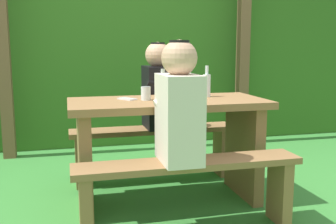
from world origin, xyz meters
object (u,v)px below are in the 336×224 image
at_px(bench_far, 153,143).
at_px(drinking_glass, 146,93).
at_px(cell_phone, 127,99).
at_px(bottle_left, 207,85).
at_px(picnic_table, 168,134).
at_px(person_white_shirt, 179,107).
at_px(bench_near, 189,182).
at_px(person_black_coat, 158,89).
at_px(bottle_right, 163,89).

distance_m(bench_far, drinking_glass, 0.71).
height_order(bench_far, cell_phone, cell_phone).
xyz_separation_m(drinking_glass, bottle_left, (0.48, 0.07, 0.04)).
height_order(picnic_table, person_white_shirt, person_white_shirt).
bearing_deg(cell_phone, drinking_glass, -60.73).
distance_m(bench_near, bottle_left, 0.87).
distance_m(person_black_coat, cell_phone, 0.54).
bearing_deg(bench_far, person_black_coat, -4.33).
bearing_deg(picnic_table, bench_far, 90.00).
distance_m(bench_near, person_black_coat, 1.13).
height_order(bench_far, person_white_shirt, person_white_shirt).
bearing_deg(bench_far, bottle_right, -95.90).
xyz_separation_m(picnic_table, bench_near, (0.00, -0.51, -0.19)).
bearing_deg(picnic_table, bench_near, -90.00).
bearing_deg(bench_far, picnic_table, -90.00).
relative_size(bench_near, person_white_shirt, 1.95).
height_order(drinking_glass, bottle_right, bottle_right).
height_order(picnic_table, bench_near, picnic_table).
height_order(person_white_shirt, cell_phone, person_white_shirt).
bearing_deg(picnic_table, person_black_coat, 85.10).
bearing_deg(drinking_glass, bottle_right, -55.22).
relative_size(bench_far, bottle_left, 5.94).
distance_m(bench_near, bottle_right, 0.67).
distance_m(bench_far, person_black_coat, 0.47).
bearing_deg(picnic_table, drinking_glass, 173.14).
height_order(bench_far, bottle_right, bottle_right).
bearing_deg(bottle_left, drinking_glass, -171.22).
distance_m(picnic_table, person_white_shirt, 0.58).
bearing_deg(bottle_right, drinking_glass, 124.78).
relative_size(picnic_table, bottle_left, 5.94).
relative_size(person_white_shirt, drinking_glass, 7.42).
height_order(person_white_shirt, drinking_glass, person_white_shirt).
distance_m(drinking_glass, cell_phone, 0.15).
relative_size(bench_near, bottle_left, 5.94).
bearing_deg(cell_phone, person_white_shirt, -103.50).
distance_m(bottle_right, cell_phone, 0.31).
distance_m(drinking_glass, bottle_right, 0.17).
height_order(picnic_table, drinking_glass, drinking_glass).
relative_size(drinking_glass, bottle_right, 0.43).
bearing_deg(bench_near, bench_far, 90.00).
bearing_deg(cell_phone, bench_far, 23.24).
xyz_separation_m(picnic_table, bottle_right, (-0.06, -0.11, 0.34)).
bearing_deg(bench_far, drinking_glass, -107.65).
bearing_deg(bench_far, bench_near, -90.00).
height_order(picnic_table, bottle_left, bottle_left).
xyz_separation_m(bench_far, person_black_coat, (0.04, -0.00, 0.46)).
relative_size(picnic_table, bench_far, 1.00).
relative_size(drinking_glass, cell_phone, 0.69).
height_order(picnic_table, bench_far, picnic_table).
distance_m(person_white_shirt, bottle_right, 0.40).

